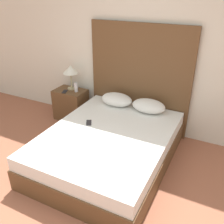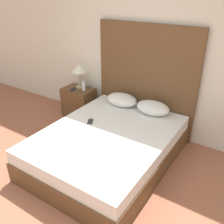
{
  "view_description": "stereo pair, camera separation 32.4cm",
  "coord_description": "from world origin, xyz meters",
  "px_view_note": "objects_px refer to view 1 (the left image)",
  "views": [
    {
      "loc": [
        1.23,
        -1.24,
        2.19
      ],
      "look_at": [
        -0.07,
        1.34,
        0.71
      ],
      "focal_mm": 40.0,
      "sensor_mm": 36.0,
      "label": 1
    },
    {
      "loc": [
        1.51,
        -1.08,
        2.19
      ],
      "look_at": [
        -0.07,
        1.34,
        0.71
      ],
      "focal_mm": 40.0,
      "sensor_mm": 36.0,
      "label": 2
    }
  ],
  "objects_px": {
    "bed": "(109,147)",
    "phone_on_nightstand": "(65,91)",
    "phone_on_bed": "(89,123)",
    "table_lamp": "(71,71)",
    "nightstand": "(71,104)"
  },
  "relations": [
    {
      "from": "bed",
      "to": "phone_on_bed",
      "type": "height_order",
      "value": "phone_on_bed"
    },
    {
      "from": "bed",
      "to": "phone_on_nightstand",
      "type": "relative_size",
      "value": 12.39
    },
    {
      "from": "bed",
      "to": "table_lamp",
      "type": "xyz_separation_m",
      "value": [
        -1.19,
        0.88,
        0.65
      ]
    },
    {
      "from": "phone_on_bed",
      "to": "phone_on_nightstand",
      "type": "xyz_separation_m",
      "value": [
        -0.86,
        0.62,
        0.08
      ]
    },
    {
      "from": "phone_on_bed",
      "to": "phone_on_nightstand",
      "type": "bearing_deg",
      "value": 144.11
    },
    {
      "from": "phone_on_bed",
      "to": "phone_on_nightstand",
      "type": "height_order",
      "value": "phone_on_nightstand"
    },
    {
      "from": "nightstand",
      "to": "table_lamp",
      "type": "bearing_deg",
      "value": 95.35
    },
    {
      "from": "bed",
      "to": "table_lamp",
      "type": "height_order",
      "value": "table_lamp"
    },
    {
      "from": "phone_on_bed",
      "to": "bed",
      "type": "bearing_deg",
      "value": -14.25
    },
    {
      "from": "phone_on_bed",
      "to": "table_lamp",
      "type": "distance_m",
      "value": 1.22
    },
    {
      "from": "bed",
      "to": "nightstand",
      "type": "xyz_separation_m",
      "value": [
        -1.18,
        0.81,
        0.04
      ]
    },
    {
      "from": "table_lamp",
      "to": "phone_on_nightstand",
      "type": "height_order",
      "value": "table_lamp"
    },
    {
      "from": "nightstand",
      "to": "table_lamp",
      "type": "xyz_separation_m",
      "value": [
        -0.01,
        0.08,
        0.61
      ]
    },
    {
      "from": "bed",
      "to": "phone_on_nightstand",
      "type": "height_order",
      "value": "phone_on_nightstand"
    },
    {
      "from": "phone_on_nightstand",
      "to": "phone_on_bed",
      "type": "bearing_deg",
      "value": -35.89
    }
  ]
}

